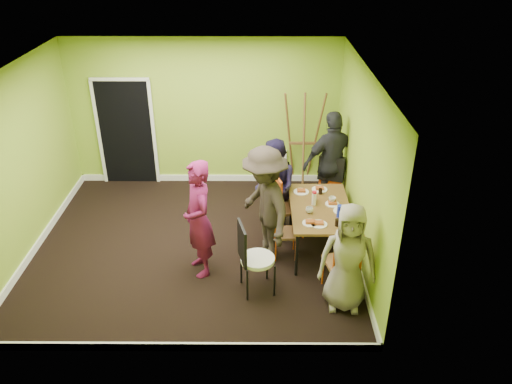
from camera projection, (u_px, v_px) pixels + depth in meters
ground at (196, 244)px, 7.98m from camera, size 5.00×5.00×0.00m
room_walls at (191, 189)px, 7.55m from camera, size 5.04×4.54×2.82m
dining_table at (320, 210)px, 7.57m from camera, size 0.90×1.50×0.75m
chair_left_far at (284, 202)px, 7.95m from camera, size 0.56×0.55×1.08m
chair_left_near at (281, 228)px, 7.50m from camera, size 0.38×0.37×0.87m
chair_back_end at (330, 175)px, 8.49m from camera, size 0.56×0.62×1.06m
chair_front_end at (344, 260)px, 6.66m from camera, size 0.50×0.51×1.02m
chair_bentwood at (252, 255)px, 6.72m from camera, size 0.52×0.51×1.08m
easel at (303, 141)px, 9.28m from camera, size 0.77×0.72×1.91m
plate_near_left at (301, 192)px, 7.95m from camera, size 0.25×0.25×0.01m
plate_near_right at (310, 223)px, 7.13m from camera, size 0.22×0.22×0.01m
plate_far_back at (320, 189)px, 8.02m from camera, size 0.25×0.25×0.01m
plate_far_front at (319, 224)px, 7.11m from camera, size 0.24×0.24×0.01m
plate_wall_back at (332, 204)px, 7.61m from camera, size 0.22×0.22×0.01m
plate_wall_front at (342, 211)px, 7.43m from camera, size 0.26×0.26×0.01m
thermos at (314, 199)px, 7.56m from camera, size 0.07×0.07×0.20m
blue_bottle at (340, 211)px, 7.25m from camera, size 0.08×0.08×0.19m
orange_bottle at (314, 201)px, 7.63m from camera, size 0.04×0.04×0.08m
glass_mid at (315, 198)px, 7.69m from camera, size 0.06×0.06×0.10m
glass_back at (320, 191)px, 7.89m from camera, size 0.06×0.06×0.09m
glass_front at (337, 223)px, 7.06m from camera, size 0.06×0.06×0.11m
cup_a at (309, 210)px, 7.38m from camera, size 0.11×0.11×0.09m
cup_b at (332, 200)px, 7.62m from camera, size 0.11×0.11×0.10m
person_standing at (199, 219)px, 6.98m from camera, size 0.64×0.76×1.76m
person_left_far at (275, 186)px, 8.07m from camera, size 0.85×0.94×1.57m
person_left_near at (265, 206)px, 7.24m from camera, size 1.10×1.36×1.83m
person_back_end at (332, 163)px, 8.52m from camera, size 1.16×0.77×1.84m
person_front_end at (348, 258)px, 6.38m from camera, size 0.79×0.56×1.53m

